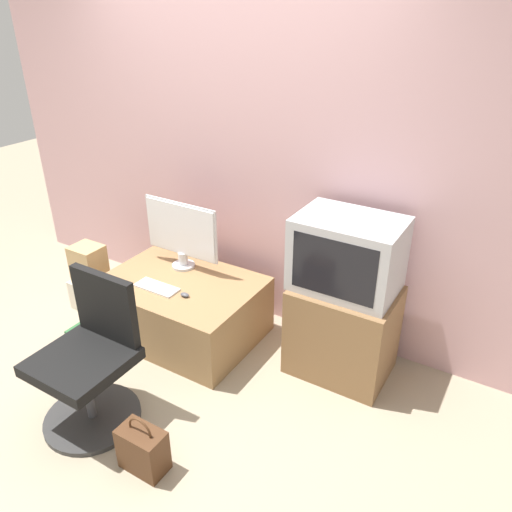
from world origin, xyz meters
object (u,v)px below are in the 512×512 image
mouse (185,295)px  book (80,331)px  office_chair (91,363)px  keyboard (157,287)px  cardboard_box_lower (94,294)px  main_monitor (181,233)px  handbag (143,449)px  crt_tv (348,254)px

mouse → book: bearing=-162.4°
book → office_chair: bearing=-34.2°
keyboard → cardboard_box_lower: bearing=175.7°
main_monitor → cardboard_box_lower: (-0.71, -0.29, -0.60)m
main_monitor → office_chair: (0.20, -1.11, -0.34)m
book → keyboard: bearing=22.6°
mouse → cardboard_box_lower: bearing=177.7°
handbag → cardboard_box_lower: bearing=145.7°
office_chair → cardboard_box_lower: 1.25m
handbag → keyboard: bearing=126.0°
keyboard → handbag: bearing=-54.0°
crt_tv → cardboard_box_lower: (-1.97, -0.35, -0.73)m
crt_tv → office_chair: (-1.05, -1.17, -0.47)m
main_monitor → book: 1.08m
main_monitor → keyboard: bearing=-83.5°
cardboard_box_lower → mouse: bearing=-2.3°
office_chair → handbag: 0.58m
office_chair → book: (-0.75, 0.51, -0.37)m
handbag → book: 1.42m
keyboard → office_chair: size_ratio=0.36×
keyboard → mouse: bearing=3.8°
crt_tv → cardboard_box_lower: crt_tv is taller
main_monitor → handbag: 1.56m
crt_tv → handbag: 1.60m
mouse → office_chair: 0.78m
mouse → cardboard_box_lower: 1.04m
main_monitor → crt_tv: size_ratio=0.99×
cardboard_box_lower → handbag: bearing=-34.3°
handbag → crt_tv: bearing=67.2°
keyboard → handbag: (0.66, -0.91, -0.32)m
cardboard_box_lower → book: bearing=-62.1°
keyboard → crt_tv: crt_tv is taller
mouse → crt_tv: (0.98, 0.39, 0.40)m
keyboard → office_chair: office_chair is taller
cardboard_box_lower → book: cardboard_box_lower is taller
keyboard → crt_tv: size_ratio=0.51×
mouse → book: mouse is taller
book → crt_tv: bearing=19.9°
main_monitor → crt_tv: bearing=2.6°
crt_tv → office_chair: crt_tv is taller
mouse → cardboard_box_lower: mouse is taller
crt_tv → book: (-1.81, -0.65, -0.84)m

